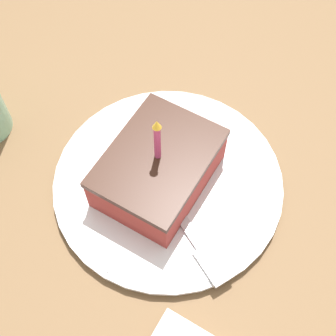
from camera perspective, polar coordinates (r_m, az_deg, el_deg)
The scene contains 4 objects.
ground_plane at distance 0.58m, azimuth -1.27°, elevation -4.95°, with size 2.40×2.40×0.04m.
plate at distance 0.56m, azimuth 0.00°, elevation -1.72°, with size 0.27×0.27×0.01m.
cake_slice at distance 0.53m, azimuth -1.19°, elevation -0.02°, with size 0.11×0.14×0.12m.
fork at distance 0.53m, azimuth 2.33°, elevation -7.13°, with size 0.16×0.10×0.00m.
Camera 1 is at (-0.14, 0.21, 0.50)m, focal length 50.00 mm.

